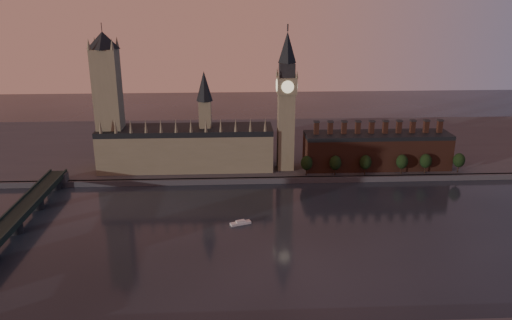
# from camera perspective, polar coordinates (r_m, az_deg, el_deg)

# --- Properties ---
(ground) EXTENTS (900.00, 900.00, 0.00)m
(ground) POSITION_cam_1_polar(r_m,az_deg,el_deg) (282.23, 3.63, -9.15)
(ground) COLOR black
(ground) RESTS_ON ground
(north_bank) EXTENTS (900.00, 182.00, 4.00)m
(north_bank) POSITION_cam_1_polar(r_m,az_deg,el_deg) (446.56, 1.15, 1.65)
(north_bank) COLOR #414145
(north_bank) RESTS_ON ground
(palace_of_westminster) EXTENTS (130.00, 30.30, 74.00)m
(palace_of_westminster) POSITION_cam_1_polar(r_m,az_deg,el_deg) (381.04, -7.89, 1.61)
(palace_of_westminster) COLOR #766E54
(palace_of_westminster) RESTS_ON north_bank
(victoria_tower) EXTENTS (24.00, 24.00, 108.00)m
(victoria_tower) POSITION_cam_1_polar(r_m,az_deg,el_deg) (381.43, -16.54, 6.84)
(victoria_tower) COLOR #766E54
(victoria_tower) RESTS_ON north_bank
(big_ben) EXTENTS (15.00, 15.00, 107.00)m
(big_ben) POSITION_cam_1_polar(r_m,az_deg,el_deg) (368.29, 3.49, 6.82)
(big_ben) COLOR #766E54
(big_ben) RESTS_ON north_bank
(chimney_block) EXTENTS (110.00, 25.00, 37.00)m
(chimney_block) POSITION_cam_1_polar(r_m,az_deg,el_deg) (391.58, 13.62, 1.13)
(chimney_block) COLOR #4C291D
(chimney_block) RESTS_ON north_bank
(embankment_tree_0) EXTENTS (8.60, 8.60, 14.88)m
(embankment_tree_0) POSITION_cam_1_polar(r_m,az_deg,el_deg) (366.12, 5.81, -0.35)
(embankment_tree_0) COLOR black
(embankment_tree_0) RESTS_ON north_bank
(embankment_tree_1) EXTENTS (8.60, 8.60, 14.88)m
(embankment_tree_1) POSITION_cam_1_polar(r_m,az_deg,el_deg) (369.31, 9.06, -0.32)
(embankment_tree_1) COLOR black
(embankment_tree_1) RESTS_ON north_bank
(embankment_tree_2) EXTENTS (8.60, 8.60, 14.88)m
(embankment_tree_2) POSITION_cam_1_polar(r_m,az_deg,el_deg) (374.64, 12.41, -0.25)
(embankment_tree_2) COLOR black
(embankment_tree_2) RESTS_ON north_bank
(embankment_tree_3) EXTENTS (8.60, 8.60, 14.88)m
(embankment_tree_3) POSITION_cam_1_polar(r_m,az_deg,el_deg) (382.70, 16.35, -0.18)
(embankment_tree_3) COLOR black
(embankment_tree_3) RESTS_ON north_bank
(embankment_tree_4) EXTENTS (8.60, 8.60, 14.88)m
(embankment_tree_4) POSITION_cam_1_polar(r_m,az_deg,el_deg) (389.59, 18.83, -0.11)
(embankment_tree_4) COLOR black
(embankment_tree_4) RESTS_ON north_bank
(embankment_tree_5) EXTENTS (8.60, 8.60, 14.88)m
(embankment_tree_5) POSITION_cam_1_polar(r_m,az_deg,el_deg) (400.04, 22.19, -0.02)
(embankment_tree_5) COLOR black
(embankment_tree_5) RESTS_ON north_bank
(westminster_bridge) EXTENTS (14.00, 200.00, 11.55)m
(westminster_bridge) POSITION_cam_1_polar(r_m,az_deg,el_deg) (302.05, -27.26, -7.81)
(westminster_bridge) COLOR black
(westminster_bridge) RESTS_ON ground
(river_boat) EXTENTS (12.92, 7.60, 2.49)m
(river_boat) POSITION_cam_1_polar(r_m,az_deg,el_deg) (299.88, -1.78, -7.18)
(river_boat) COLOR silver
(river_boat) RESTS_ON ground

